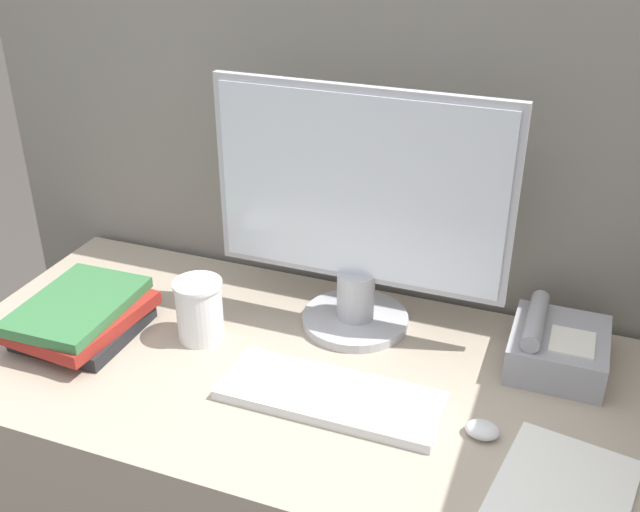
% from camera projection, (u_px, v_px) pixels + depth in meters
% --- Properties ---
extents(cubicle_panel_rear, '(1.86, 0.04, 1.43)m').
position_uv_depth(cubicle_panel_rear, '(363.00, 284.00, 1.78)').
color(cubicle_panel_rear, gray).
rests_on(cubicle_panel_rear, ground_plane).
extents(desk, '(1.46, 0.68, 0.73)m').
position_uv_depth(desk, '(305.00, 505.00, 1.63)').
color(desk, tan).
rests_on(desk, ground_plane).
extents(monitor, '(0.61, 0.23, 0.51)m').
position_uv_depth(monitor, '(358.00, 218.00, 1.49)').
color(monitor, '#B7B7BC').
rests_on(monitor, desk).
extents(keyboard, '(0.41, 0.15, 0.02)m').
position_uv_depth(keyboard, '(330.00, 396.00, 1.37)').
color(keyboard, silver).
rests_on(keyboard, desk).
extents(mouse, '(0.06, 0.05, 0.03)m').
position_uv_depth(mouse, '(482.00, 430.00, 1.28)').
color(mouse, silver).
rests_on(mouse, desk).
extents(coffee_cup, '(0.10, 0.10, 0.13)m').
position_uv_depth(coffee_cup, '(200.00, 310.00, 1.52)').
color(coffee_cup, white).
rests_on(coffee_cup, desk).
extents(book_stack, '(0.23, 0.29, 0.08)m').
position_uv_depth(book_stack, '(81.00, 317.00, 1.55)').
color(book_stack, '#262628').
rests_on(book_stack, desk).
extents(desk_telephone, '(0.18, 0.20, 0.11)m').
position_uv_depth(desk_telephone, '(556.00, 347.00, 1.45)').
color(desk_telephone, '#99999E').
rests_on(desk_telephone, desk).
extents(paper_pile, '(0.24, 0.29, 0.01)m').
position_uv_depth(paper_pile, '(563.00, 492.00, 1.17)').
color(paper_pile, white).
rests_on(paper_pile, desk).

